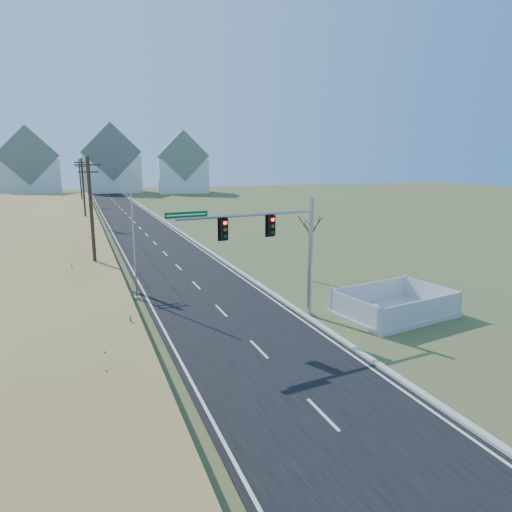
{
  "coord_description": "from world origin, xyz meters",
  "views": [
    {
      "loc": [
        -7.42,
        -20.55,
        8.73
      ],
      "look_at": [
        1.82,
        3.03,
        3.4
      ],
      "focal_mm": 32.0,
      "sensor_mm": 36.0,
      "label": 1
    }
  ],
  "objects_px": {
    "flagpole": "(134,250)",
    "bare_tree": "(311,225)",
    "fence_enclosure": "(394,310)",
    "open_sign": "(374,310)",
    "traffic_signal_mast": "(282,246)"
  },
  "relations": [
    {
      "from": "flagpole",
      "to": "bare_tree",
      "type": "relative_size",
      "value": 1.57
    },
    {
      "from": "fence_enclosure",
      "to": "bare_tree",
      "type": "height_order",
      "value": "bare_tree"
    },
    {
      "from": "open_sign",
      "to": "flagpole",
      "type": "bearing_deg",
      "value": 150.28
    },
    {
      "from": "open_sign",
      "to": "fence_enclosure",
      "type": "bearing_deg",
      "value": -15.37
    },
    {
      "from": "fence_enclosure",
      "to": "flagpole",
      "type": "height_order",
      "value": "flagpole"
    },
    {
      "from": "traffic_signal_mast",
      "to": "flagpole",
      "type": "height_order",
      "value": "flagpole"
    },
    {
      "from": "fence_enclosure",
      "to": "open_sign",
      "type": "xyz_separation_m",
      "value": [
        -1.1,
        0.38,
        0.05
      ]
    },
    {
      "from": "fence_enclosure",
      "to": "open_sign",
      "type": "height_order",
      "value": "fence_enclosure"
    },
    {
      "from": "traffic_signal_mast",
      "to": "flagpole",
      "type": "xyz_separation_m",
      "value": [
        -6.96,
        6.98,
        -0.97
      ]
    },
    {
      "from": "flagpole",
      "to": "bare_tree",
      "type": "distance_m",
      "value": 12.51
    },
    {
      "from": "fence_enclosure",
      "to": "traffic_signal_mast",
      "type": "bearing_deg",
      "value": 158.09
    },
    {
      "from": "flagpole",
      "to": "bare_tree",
      "type": "xyz_separation_m",
      "value": [
        12.47,
        0.1,
        0.94
      ]
    },
    {
      "from": "bare_tree",
      "to": "open_sign",
      "type": "bearing_deg",
      "value": -91.19
    },
    {
      "from": "traffic_signal_mast",
      "to": "bare_tree",
      "type": "distance_m",
      "value": 8.97
    },
    {
      "from": "traffic_signal_mast",
      "to": "open_sign",
      "type": "distance_m",
      "value": 6.69
    }
  ]
}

